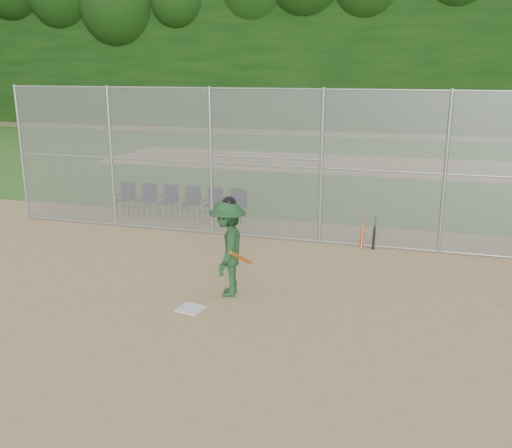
# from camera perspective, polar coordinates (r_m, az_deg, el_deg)

# --- Properties ---
(ground) EXTENTS (100.00, 100.00, 0.00)m
(ground) POSITION_cam_1_polar(r_m,az_deg,el_deg) (10.81, -3.78, -9.01)
(ground) COLOR tan
(ground) RESTS_ON ground
(grass_strip) EXTENTS (100.00, 100.00, 0.00)m
(grass_strip) POSITION_cam_1_polar(r_m,az_deg,el_deg) (27.81, 9.08, 5.92)
(grass_strip) COLOR #2F641E
(grass_strip) RESTS_ON ground
(dirt_patch_far) EXTENTS (24.00, 24.00, 0.00)m
(dirt_patch_far) POSITION_cam_1_polar(r_m,az_deg,el_deg) (27.81, 9.08, 5.92)
(dirt_patch_far) COLOR tan
(dirt_patch_far) RESTS_ON ground
(backstop_fence) EXTENTS (16.09, 0.09, 4.00)m
(backstop_fence) POSITION_cam_1_polar(r_m,az_deg,el_deg) (14.84, 2.74, 6.06)
(backstop_fence) COLOR gray
(backstop_fence) RESTS_ON ground
(treeline) EXTENTS (81.00, 60.00, 11.00)m
(treeline) POSITION_cam_1_polar(r_m,az_deg,el_deg) (29.46, 10.09, 17.12)
(treeline) COLOR black
(treeline) RESTS_ON ground
(home_plate) EXTENTS (0.55, 0.55, 0.02)m
(home_plate) POSITION_cam_1_polar(r_m,az_deg,el_deg) (11.08, -6.54, -8.41)
(home_plate) COLOR silver
(home_plate) RESTS_ON ground
(batter_at_plate) EXTENTS (1.00, 1.47, 2.05)m
(batter_at_plate) POSITION_cam_1_polar(r_m,az_deg,el_deg) (11.38, -2.83, -2.39)
(batter_at_plate) COLOR #1C4823
(batter_at_plate) RESTS_ON ground
(spare_bats) EXTENTS (0.36, 0.35, 0.83)m
(spare_bats) POSITION_cam_1_polar(r_m,az_deg,el_deg) (14.81, 11.17, -0.81)
(spare_bats) COLOR #D84C14
(spare_bats) RESTS_ON ground
(chair_0) EXTENTS (0.54, 0.52, 0.96)m
(chair_0) POSITION_cam_1_polar(r_m,az_deg,el_deg) (18.50, -12.93, 2.53)
(chair_0) COLOR #10153D
(chair_0) RESTS_ON ground
(chair_1) EXTENTS (0.54, 0.52, 0.96)m
(chair_1) POSITION_cam_1_polar(r_m,az_deg,el_deg) (18.16, -10.88, 2.40)
(chair_1) COLOR #10153D
(chair_1) RESTS_ON ground
(chair_2) EXTENTS (0.54, 0.52, 0.96)m
(chair_2) POSITION_cam_1_polar(r_m,az_deg,el_deg) (17.84, -8.76, 2.27)
(chair_2) COLOR #10153D
(chair_2) RESTS_ON ground
(chair_3) EXTENTS (0.54, 0.52, 0.96)m
(chair_3) POSITION_cam_1_polar(r_m,az_deg,el_deg) (17.54, -6.56, 2.13)
(chair_3) COLOR #10153D
(chair_3) RESTS_ON ground
(chair_4) EXTENTS (0.54, 0.52, 0.96)m
(chair_4) POSITION_cam_1_polar(r_m,az_deg,el_deg) (17.27, -4.29, 1.98)
(chair_4) COLOR #10153D
(chair_4) RESTS_ON ground
(chair_5) EXTENTS (0.54, 0.52, 0.96)m
(chair_5) POSITION_cam_1_polar(r_m,az_deg,el_deg) (17.03, -1.95, 1.82)
(chair_5) COLOR #10153D
(chair_5) RESTS_ON ground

